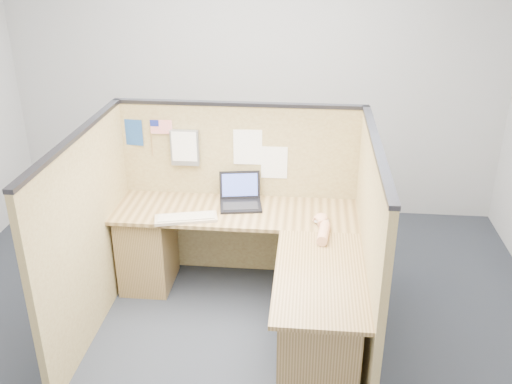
# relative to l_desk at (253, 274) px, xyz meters

# --- Properties ---
(floor) EXTENTS (5.00, 5.00, 0.00)m
(floor) POSITION_rel_l_desk_xyz_m (-0.18, -0.29, -0.39)
(floor) COLOR #21262F
(floor) RESTS_ON ground
(wall_back) EXTENTS (5.00, 0.00, 5.00)m
(wall_back) POSITION_rel_l_desk_xyz_m (-0.18, 1.96, 1.01)
(wall_back) COLOR #ABAEB1
(wall_back) RESTS_ON floor
(cubicle_partitions) EXTENTS (2.06, 1.83, 1.53)m
(cubicle_partitions) POSITION_rel_l_desk_xyz_m (-0.18, 0.14, 0.38)
(cubicle_partitions) COLOR olive
(cubicle_partitions) RESTS_ON floor
(l_desk) EXTENTS (1.95, 1.75, 0.73)m
(l_desk) POSITION_rel_l_desk_xyz_m (0.00, 0.00, 0.00)
(l_desk) COLOR brown
(l_desk) RESTS_ON floor
(laptop) EXTENTS (0.37, 0.37, 0.24)m
(laptop) POSITION_rel_l_desk_xyz_m (-0.15, 0.52, 0.40)
(laptop) COLOR black
(laptop) RESTS_ON l_desk
(keyboard) EXTENTS (0.51, 0.28, 0.03)m
(keyboard) POSITION_rel_l_desk_xyz_m (-0.54, 0.19, 0.35)
(keyboard) COLOR #A0917C
(keyboard) RESTS_ON l_desk
(mouse) EXTENTS (0.13, 0.09, 0.05)m
(mouse) POSITION_rel_l_desk_xyz_m (0.50, 0.23, 0.36)
(mouse) COLOR silver
(mouse) RESTS_ON l_desk
(hand_forearm) EXTENTS (0.12, 0.42, 0.09)m
(hand_forearm) POSITION_rel_l_desk_xyz_m (0.51, 0.08, 0.38)
(hand_forearm) COLOR tan
(hand_forearm) RESTS_ON l_desk
(blue_poster) EXTENTS (0.17, 0.02, 0.22)m
(blue_poster) POSITION_rel_l_desk_xyz_m (-1.06, 0.68, 0.87)
(blue_poster) COLOR navy
(blue_poster) RESTS_ON cubicle_partitions
(american_flag) EXTENTS (0.18, 0.01, 0.32)m
(american_flag) POSITION_rel_l_desk_xyz_m (-0.84, 0.67, 0.92)
(american_flag) COLOR olive
(american_flag) RESTS_ON cubicle_partitions
(file_holder) EXTENTS (0.23, 0.05, 0.30)m
(file_holder) POSITION_rel_l_desk_xyz_m (-0.63, 0.66, 0.76)
(file_holder) COLOR slate
(file_holder) RESTS_ON cubicle_partitions
(paper_left) EXTENTS (0.23, 0.01, 0.30)m
(paper_left) POSITION_rel_l_desk_xyz_m (-0.11, 0.68, 0.77)
(paper_left) COLOR white
(paper_left) RESTS_ON cubicle_partitions
(paper_right) EXTENTS (0.22, 0.01, 0.27)m
(paper_right) POSITION_rel_l_desk_xyz_m (0.10, 0.68, 0.64)
(paper_right) COLOR white
(paper_right) RESTS_ON cubicle_partitions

